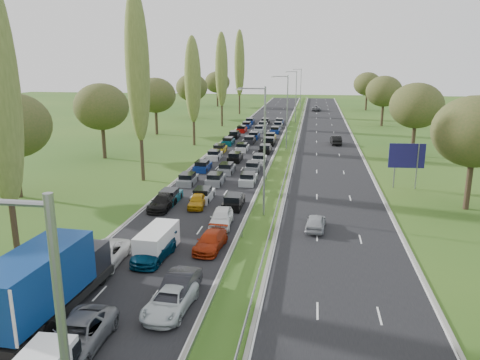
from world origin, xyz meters
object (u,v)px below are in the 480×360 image
at_px(blue_lorry, 47,281).
at_px(info_sign, 12,272).
at_px(direction_sign, 407,158).
at_px(near_car_2, 104,255).
at_px(white_van_rear, 158,240).
at_px(near_car_3, 162,202).

xyz_separation_m(blue_lorry, info_sign, (-3.81, 2.28, -0.81)).
bearing_deg(blue_lorry, direction_sign, 54.80).
bearing_deg(blue_lorry, near_car_2, 92.04).
relative_size(near_car_2, white_van_rear, 1.08).
relative_size(near_car_2, direction_sign, 1.02).
distance_m(near_car_2, direction_sign, 35.43).
height_order(white_van_rear, direction_sign, direction_sign).
xyz_separation_m(blue_lorry, direction_sign, (24.99, 32.08, 1.39)).
height_order(near_car_3, info_sign, info_sign).
xyz_separation_m(near_car_2, near_car_3, (-0.07, 13.26, -0.04)).
bearing_deg(near_car_3, blue_lorry, -89.42).
xyz_separation_m(near_car_2, direction_sign, (24.91, 25.04, 2.81)).
distance_m(info_sign, direction_sign, 41.50).
xyz_separation_m(near_car_2, info_sign, (-3.89, -4.76, 0.61)).
bearing_deg(near_car_2, near_car_3, 87.99).
height_order(near_car_3, blue_lorry, blue_lorry).
xyz_separation_m(white_van_rear, direction_sign, (21.83, 22.31, 2.55)).
relative_size(near_car_2, blue_lorry, 0.53).
xyz_separation_m(info_sign, direction_sign, (28.80, 29.80, 2.20)).
distance_m(near_car_2, info_sign, 6.18).
bearing_deg(near_car_3, near_car_2, -89.09).
bearing_deg(white_van_rear, info_sign, -130.45).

